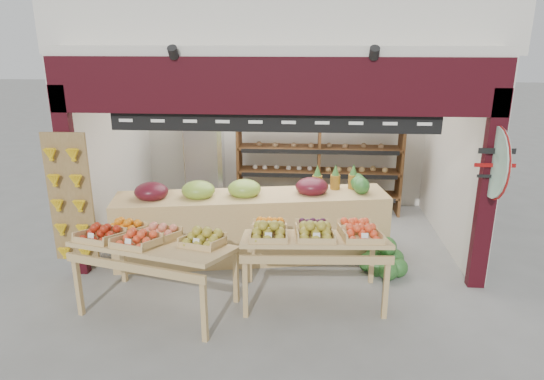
{
  "coord_description": "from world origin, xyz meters",
  "views": [
    {
      "loc": [
        0.43,
        -7.11,
        3.24
      ],
      "look_at": [
        -0.07,
        -0.2,
        1.03
      ],
      "focal_mm": 32.0,
      "sensor_mm": 36.0,
      "label": 1
    }
  ],
  "objects_px": {
    "watermelon_pile": "(384,261)",
    "mid_counter": "(251,224)",
    "display_table_right": "(314,235)",
    "back_shelving": "(319,151)",
    "refrigerator": "(205,162)",
    "cardboard_stack": "(196,221)",
    "display_table_left": "(149,241)"
  },
  "relations": [
    {
      "from": "cardboard_stack",
      "to": "display_table_left",
      "type": "xyz_separation_m",
      "value": [
        -0.05,
        -2.22,
        0.61
      ]
    },
    {
      "from": "mid_counter",
      "to": "display_table_right",
      "type": "distance_m",
      "value": 1.52
    },
    {
      "from": "watermelon_pile",
      "to": "cardboard_stack",
      "type": "bearing_deg",
      "value": 159.33
    },
    {
      "from": "refrigerator",
      "to": "mid_counter",
      "type": "relative_size",
      "value": 0.45
    },
    {
      "from": "watermelon_pile",
      "to": "back_shelving",
      "type": "bearing_deg",
      "value": 109.74
    },
    {
      "from": "back_shelving",
      "to": "mid_counter",
      "type": "xyz_separation_m",
      "value": [
        -1.04,
        -2.13,
        -0.65
      ]
    },
    {
      "from": "refrigerator",
      "to": "cardboard_stack",
      "type": "height_order",
      "value": "refrigerator"
    },
    {
      "from": "watermelon_pile",
      "to": "display_table_left",
      "type": "bearing_deg",
      "value": -159.93
    },
    {
      "from": "display_table_left",
      "to": "display_table_right",
      "type": "relative_size",
      "value": 1.08
    },
    {
      "from": "cardboard_stack",
      "to": "mid_counter",
      "type": "relative_size",
      "value": 0.25
    },
    {
      "from": "back_shelving",
      "to": "display_table_right",
      "type": "bearing_deg",
      "value": -92.14
    },
    {
      "from": "refrigerator",
      "to": "watermelon_pile",
      "type": "relative_size",
      "value": 2.69
    },
    {
      "from": "refrigerator",
      "to": "watermelon_pile",
      "type": "distance_m",
      "value": 4.1
    },
    {
      "from": "back_shelving",
      "to": "display_table_right",
      "type": "relative_size",
      "value": 1.67
    },
    {
      "from": "back_shelving",
      "to": "refrigerator",
      "type": "xyz_separation_m",
      "value": [
        -2.18,
        0.11,
        -0.28
      ]
    },
    {
      "from": "back_shelving",
      "to": "watermelon_pile",
      "type": "distance_m",
      "value": 2.84
    },
    {
      "from": "display_table_right",
      "to": "mid_counter",
      "type": "bearing_deg",
      "value": 128.44
    },
    {
      "from": "cardboard_stack",
      "to": "display_table_right",
      "type": "xyz_separation_m",
      "value": [
        1.94,
        -1.91,
        0.62
      ]
    },
    {
      "from": "display_table_right",
      "to": "watermelon_pile",
      "type": "bearing_deg",
      "value": 37.96
    },
    {
      "from": "display_table_left",
      "to": "display_table_right",
      "type": "bearing_deg",
      "value": 8.76
    },
    {
      "from": "mid_counter",
      "to": "display_table_left",
      "type": "distance_m",
      "value": 1.85
    },
    {
      "from": "mid_counter",
      "to": "watermelon_pile",
      "type": "height_order",
      "value": "mid_counter"
    },
    {
      "from": "display_table_left",
      "to": "display_table_right",
      "type": "distance_m",
      "value": 2.02
    },
    {
      "from": "refrigerator",
      "to": "back_shelving",
      "type": "bearing_deg",
      "value": -8.37
    },
    {
      "from": "mid_counter",
      "to": "display_table_left",
      "type": "height_order",
      "value": "mid_counter"
    },
    {
      "from": "watermelon_pile",
      "to": "display_table_right",
      "type": "bearing_deg",
      "value": -142.04
    },
    {
      "from": "watermelon_pile",
      "to": "mid_counter",
      "type": "bearing_deg",
      "value": 169.28
    },
    {
      "from": "back_shelving",
      "to": "cardboard_stack",
      "type": "distance_m",
      "value": 2.65
    },
    {
      "from": "back_shelving",
      "to": "cardboard_stack",
      "type": "xyz_separation_m",
      "value": [
        -2.06,
        -1.38,
        -0.93
      ]
    },
    {
      "from": "refrigerator",
      "to": "cardboard_stack",
      "type": "relative_size",
      "value": 1.8
    },
    {
      "from": "refrigerator",
      "to": "display_table_right",
      "type": "height_order",
      "value": "refrigerator"
    },
    {
      "from": "cardboard_stack",
      "to": "mid_counter",
      "type": "height_order",
      "value": "mid_counter"
    }
  ]
}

